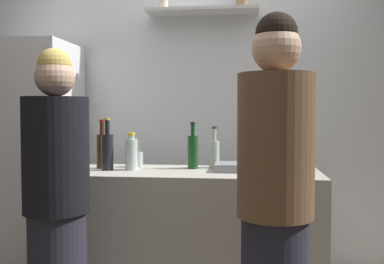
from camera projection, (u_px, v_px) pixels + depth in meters
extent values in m
cube|color=white|center=(193.00, 108.00, 3.55)|extent=(4.80, 0.10, 2.60)
cube|color=silver|center=(202.00, 11.00, 3.35)|extent=(0.84, 0.22, 0.02)
cylinder|color=beige|center=(163.00, 2.00, 3.38)|extent=(0.07, 0.07, 0.12)
cube|color=white|center=(28.00, 164.00, 3.31)|extent=(0.68, 0.60, 1.77)
cylinder|color=#99999E|center=(31.00, 156.00, 2.97)|extent=(0.02, 0.02, 0.45)
cube|color=#B7B2A8|center=(192.00, 240.00, 2.89)|extent=(1.63, 0.61, 0.89)
cube|color=gray|center=(241.00, 167.00, 2.86)|extent=(0.34, 0.24, 0.05)
cylinder|color=#B2B2B7|center=(136.00, 160.00, 3.07)|extent=(0.09, 0.09, 0.10)
cylinder|color=silver|center=(137.00, 150.00, 3.07)|extent=(0.01, 0.01, 0.17)
cylinder|color=silver|center=(139.00, 151.00, 3.05)|extent=(0.02, 0.03, 0.16)
cylinder|color=silver|center=(136.00, 149.00, 3.05)|extent=(0.04, 0.01, 0.19)
cylinder|color=silver|center=(136.00, 150.00, 3.07)|extent=(0.01, 0.01, 0.18)
cylinder|color=#B2BFB2|center=(214.00, 154.00, 3.02)|extent=(0.07, 0.07, 0.18)
cylinder|color=#B2BFB2|center=(214.00, 135.00, 3.01)|extent=(0.03, 0.03, 0.08)
cylinder|color=#333333|center=(214.00, 128.00, 3.01)|extent=(0.03, 0.03, 0.02)
cylinder|color=black|center=(107.00, 152.00, 2.90)|extent=(0.08, 0.08, 0.23)
cylinder|color=black|center=(107.00, 127.00, 2.89)|extent=(0.03, 0.03, 0.09)
cylinder|color=gold|center=(107.00, 119.00, 2.89)|extent=(0.04, 0.04, 0.02)
cylinder|color=#472814|center=(102.00, 151.00, 3.00)|extent=(0.08, 0.08, 0.23)
cylinder|color=#472814|center=(102.00, 128.00, 2.99)|extent=(0.03, 0.03, 0.08)
cylinder|color=maroon|center=(102.00, 121.00, 2.99)|extent=(0.04, 0.04, 0.02)
cylinder|color=#19471E|center=(193.00, 152.00, 2.97)|extent=(0.07, 0.07, 0.22)
cylinder|color=#19471E|center=(193.00, 130.00, 2.97)|extent=(0.03, 0.03, 0.08)
cylinder|color=black|center=(193.00, 123.00, 2.96)|extent=(0.03, 0.03, 0.02)
cylinder|color=silver|center=(131.00, 155.00, 2.91)|extent=(0.08, 0.08, 0.20)
cylinder|color=silver|center=(131.00, 137.00, 2.91)|extent=(0.04, 0.04, 0.03)
cylinder|color=yellow|center=(131.00, 134.00, 2.90)|extent=(0.05, 0.05, 0.02)
cylinder|color=brown|center=(276.00, 146.00, 1.98)|extent=(0.34, 0.34, 0.64)
sphere|color=#D8AD8C|center=(276.00, 48.00, 1.96)|extent=(0.22, 0.22, 0.22)
sphere|color=black|center=(277.00, 33.00, 1.95)|extent=(0.19, 0.19, 0.19)
cylinder|color=black|center=(56.00, 155.00, 2.31)|extent=(0.34, 0.34, 0.60)
sphere|color=#D8AD8C|center=(55.00, 77.00, 2.29)|extent=(0.20, 0.20, 0.20)
sphere|color=#D8B759|center=(55.00, 65.00, 2.28)|extent=(0.17, 0.17, 0.17)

